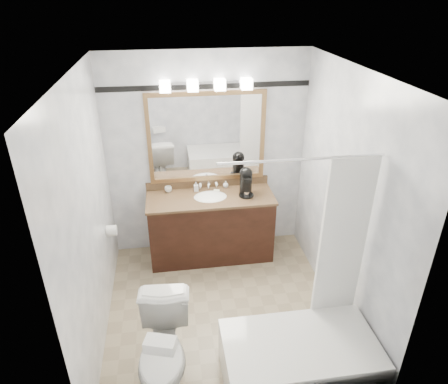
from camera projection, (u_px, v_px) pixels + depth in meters
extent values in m
cube|color=gray|center=(223.00, 311.00, 4.29)|extent=(2.40, 2.60, 0.01)
cube|color=white|center=(222.00, 71.00, 3.13)|extent=(2.40, 2.60, 0.01)
cube|color=white|center=(207.00, 157.00, 4.85)|extent=(2.40, 0.01, 2.50)
cube|color=white|center=(251.00, 311.00, 2.56)|extent=(2.40, 0.01, 2.50)
cube|color=white|center=(89.00, 220.00, 3.55)|extent=(0.01, 2.60, 2.50)
cube|color=white|center=(345.00, 201.00, 3.86)|extent=(0.01, 2.60, 2.50)
cube|color=black|center=(211.00, 228.00, 4.98)|extent=(1.50, 0.55, 0.82)
cube|color=olive|center=(210.00, 198.00, 4.79)|extent=(1.53, 0.58, 0.03)
cube|color=olive|center=(208.00, 183.00, 4.99)|extent=(1.53, 0.03, 0.10)
ellipsoid|color=white|center=(210.00, 199.00, 4.79)|extent=(0.44, 0.34, 0.14)
cube|color=#9D7447|center=(206.00, 93.00, 4.47)|extent=(1.40, 0.04, 0.05)
cube|color=#9D7447|center=(208.00, 178.00, 4.96)|extent=(1.40, 0.04, 0.05)
cube|color=#9D7447|center=(149.00, 141.00, 4.62)|extent=(0.05, 0.04, 1.00)
cube|color=#9D7447|center=(263.00, 135.00, 4.80)|extent=(0.05, 0.04, 1.00)
cube|color=white|center=(207.00, 138.00, 4.72)|extent=(1.30, 0.01, 1.00)
cube|color=silver|center=(206.00, 82.00, 4.40)|extent=(0.90, 0.05, 0.03)
cube|color=white|center=(165.00, 86.00, 4.31)|extent=(0.12, 0.12, 0.12)
cube|color=white|center=(193.00, 86.00, 4.35)|extent=(0.12, 0.12, 0.12)
cube|color=white|center=(220.00, 85.00, 4.39)|extent=(0.12, 0.12, 0.12)
cube|color=white|center=(247.00, 84.00, 4.43)|extent=(0.12, 0.12, 0.12)
cube|color=black|center=(206.00, 86.00, 4.45)|extent=(2.40, 0.01, 0.06)
cube|color=white|center=(299.00, 361.00, 3.44)|extent=(1.30, 0.72, 0.45)
cylinder|color=silver|center=(303.00, 159.00, 2.98)|extent=(1.30, 0.02, 0.02)
cube|color=white|center=(342.00, 241.00, 3.38)|extent=(0.40, 0.04, 1.55)
cylinder|color=white|center=(112.00, 231.00, 4.39)|extent=(0.11, 0.12, 0.12)
imported|color=white|center=(164.00, 352.00, 3.32)|extent=(0.50, 0.81, 0.79)
cube|color=white|center=(160.00, 345.00, 2.84)|extent=(0.25, 0.18, 0.09)
cylinder|color=black|center=(246.00, 195.00, 4.79)|extent=(0.18, 0.18, 0.02)
cylinder|color=black|center=(246.00, 183.00, 4.79)|extent=(0.15, 0.15, 0.26)
sphere|color=black|center=(246.00, 173.00, 4.73)|extent=(0.16, 0.16, 0.16)
cube|color=black|center=(247.00, 180.00, 4.68)|extent=(0.10, 0.10, 0.05)
cylinder|color=silver|center=(247.00, 194.00, 4.76)|extent=(0.06, 0.06, 0.06)
imported|color=white|center=(168.00, 189.00, 4.88)|extent=(0.09, 0.09, 0.07)
imported|color=white|center=(196.00, 187.00, 4.89)|extent=(0.05, 0.05, 0.12)
imported|color=white|center=(226.00, 184.00, 4.98)|extent=(0.08, 0.08, 0.09)
cube|color=beige|center=(216.00, 191.00, 4.89)|extent=(0.08, 0.06, 0.02)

